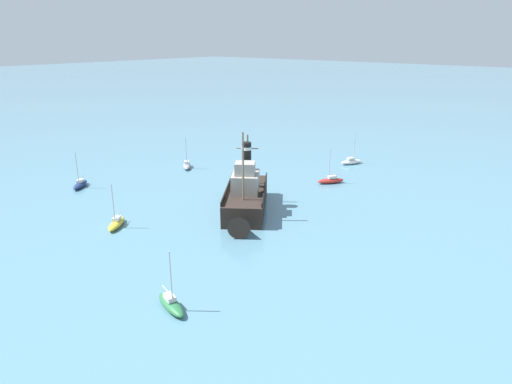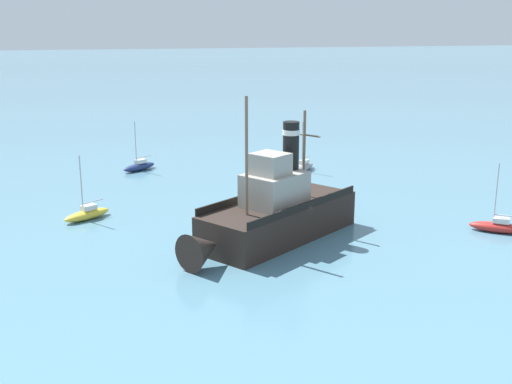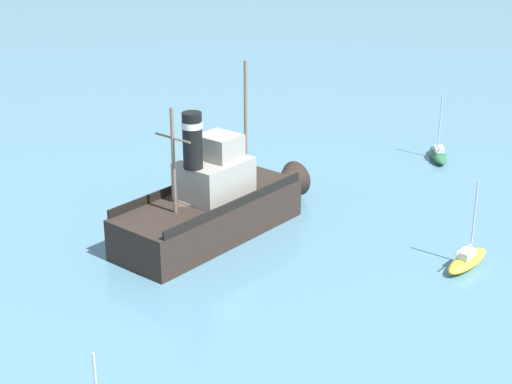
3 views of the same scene
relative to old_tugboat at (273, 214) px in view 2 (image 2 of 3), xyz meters
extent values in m
plane|color=teal|center=(-0.02, -1.16, -1.83)|extent=(600.00, 600.00, 0.00)
cube|color=#2D231E|center=(0.36, -0.50, -0.63)|extent=(10.61, 12.30, 2.40)
cone|color=#2D231E|center=(-3.87, 5.33, -0.63)|extent=(3.31, 3.32, 2.35)
cube|color=#9E998E|center=(0.07, -0.09, 1.67)|extent=(4.78, 5.00, 2.20)
cube|color=#9E998E|center=(-0.23, 0.31, 3.47)|extent=(2.96, 2.91, 1.40)
cylinder|color=black|center=(1.07, -1.47, 4.37)|extent=(1.10, 1.10, 3.20)
cylinder|color=silver|center=(1.07, -1.47, 5.27)|extent=(1.16, 1.16, 0.35)
cylinder|color=#75604C|center=(-1.58, 2.17, 4.32)|extent=(0.20, 0.20, 7.50)
cylinder|color=#75604C|center=(1.95, -2.68, 3.57)|extent=(0.20, 0.20, 6.00)
cylinder|color=#75604C|center=(1.95, -2.68, 4.89)|extent=(2.18, 1.62, 0.12)
cube|color=black|center=(-1.38, -1.76, 0.82)|extent=(6.79, 9.30, 0.50)
cube|color=black|center=(2.11, 0.77, 0.82)|extent=(6.79, 9.30, 0.50)
ellipsoid|color=#B22823|center=(-2.08, -15.62, -1.48)|extent=(3.13, 3.72, 0.70)
cube|color=silver|center=(-2.19, -15.78, -0.95)|extent=(1.17, 1.27, 0.36)
cylinder|color=#B7B7BC|center=(-1.90, -15.38, 0.97)|extent=(0.10, 0.10, 4.20)
cylinder|color=#B7B7BC|center=(-2.43, -16.11, -0.58)|extent=(1.13, 1.50, 0.08)
ellipsoid|color=gray|center=(19.09, -8.16, -1.48)|extent=(3.53, 3.39, 0.70)
cube|color=silver|center=(19.23, -8.29, -0.95)|extent=(1.24, 1.22, 0.36)
cylinder|color=#B7B7BC|center=(18.87, -7.95, 0.97)|extent=(0.10, 0.10, 4.20)
cylinder|color=#B7B7BC|center=(19.53, -8.57, -0.58)|extent=(1.37, 1.28, 0.08)
ellipsoid|color=gold|center=(7.67, 12.26, -1.48)|extent=(3.08, 3.74, 0.70)
cube|color=silver|center=(7.79, 12.09, -0.95)|extent=(1.16, 1.27, 0.36)
cylinder|color=#B7B7BC|center=(7.50, 12.50, 0.97)|extent=(0.10, 0.10, 4.20)
cylinder|color=#B7B7BC|center=(8.02, 11.76, -0.58)|extent=(1.10, 1.52, 0.08)
ellipsoid|color=navy|center=(23.04, 7.49, -1.48)|extent=(3.17, 3.70, 0.70)
cube|color=silver|center=(23.16, 7.33, -0.95)|extent=(1.17, 1.26, 0.36)
cylinder|color=#B7B7BC|center=(22.86, 7.73, 0.97)|extent=(0.10, 0.10, 4.20)
cylinder|color=#B7B7BC|center=(23.40, 7.02, -0.58)|extent=(1.15, 1.49, 0.08)
camera|label=1|loc=(-32.51, 37.38, 17.53)|focal=32.00mm
camera|label=2|loc=(-39.44, 10.67, 12.48)|focal=45.00mm
camera|label=3|loc=(41.69, -8.15, 17.65)|focal=55.00mm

